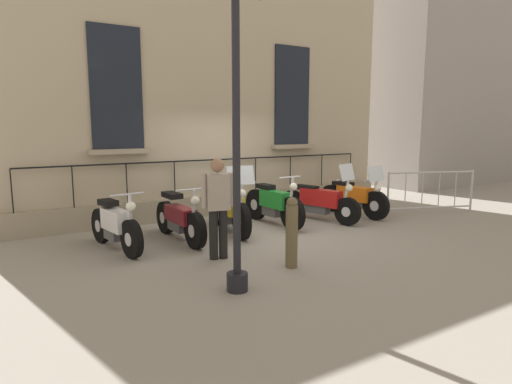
{
  "coord_description": "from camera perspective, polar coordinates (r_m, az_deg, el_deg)",
  "views": [
    {
      "loc": [
        7.39,
        -4.55,
        2.13
      ],
      "look_at": [
        -0.05,
        0.0,
        0.8
      ],
      "focal_mm": 30.38,
      "sensor_mm": 36.0,
      "label": 1
    }
  ],
  "objects": [
    {
      "name": "crowd_barrier",
      "position": [
        11.42,
        22.01,
        0.15
      ],
      "size": [
        0.83,
        2.17,
        1.05
      ],
      "color": "#B7B7BF",
      "rests_on": "ground_plane"
    },
    {
      "name": "lamppost",
      "position": [
        5.46,
        -2.68,
        16.74
      ],
      "size": [
        0.31,
        1.01,
        4.02
      ],
      "color": "black",
      "rests_on": "ground_plane"
    },
    {
      "name": "motorcycle_yellow",
      "position": [
        8.78,
        -3.56,
        -2.25
      ],
      "size": [
        2.09,
        0.69,
        1.4
      ],
      "color": "black",
      "rests_on": "ground_plane"
    },
    {
      "name": "ground_plane",
      "position": [
        8.94,
        0.16,
        -5.12
      ],
      "size": [
        60.0,
        60.0,
        0.0
      ],
      "primitive_type": "plane",
      "color": "gray"
    },
    {
      "name": "motorcycle_maroon",
      "position": [
        8.24,
        -10.01,
        -3.56
      ],
      "size": [
        1.99,
        0.61,
        1.05
      ],
      "color": "black",
      "rests_on": "ground_plane"
    },
    {
      "name": "motorcycle_white",
      "position": [
        7.87,
        -17.99,
        -4.32
      ],
      "size": [
        1.91,
        0.59,
        1.06
      ],
      "color": "black",
      "rests_on": "ground_plane"
    },
    {
      "name": "pedestrian_walking",
      "position": [
        6.92,
        -5.03,
        -1.46
      ],
      "size": [
        0.3,
        0.52,
        1.63
      ],
      "color": "black",
      "rests_on": "ground_plane"
    },
    {
      "name": "motorcycle_orange",
      "position": [
        10.62,
        12.72,
        -0.71
      ],
      "size": [
        2.02,
        0.65,
        1.24
      ],
      "color": "black",
      "rests_on": "ground_plane"
    },
    {
      "name": "motorcycle_green",
      "position": [
        9.38,
        2.35,
        -1.66
      ],
      "size": [
        2.02,
        0.55,
        1.12
      ],
      "color": "black",
      "rests_on": "ground_plane"
    },
    {
      "name": "building_facade",
      "position": [
        10.72,
        -6.31,
        15.6
      ],
      "size": [
        0.82,
        10.19,
        7.03
      ],
      "color": "tan",
      "rests_on": "ground_plane"
    },
    {
      "name": "motorcycle_red",
      "position": [
        9.92,
        8.39,
        -1.25
      ],
      "size": [
        2.09,
        0.77,
        1.34
      ],
      "color": "black",
      "rests_on": "ground_plane"
    },
    {
      "name": "bollard",
      "position": [
        6.57,
        4.72,
        -5.31
      ],
      "size": [
        0.18,
        0.18,
        1.08
      ],
      "color": "brown",
      "rests_on": "ground_plane"
    },
    {
      "name": "distant_building",
      "position": [
        20.05,
        21.58,
        20.26
      ],
      "size": [
        5.86,
        7.52,
        12.72
      ],
      "color": "gray",
      "rests_on": "ground_plane"
    }
  ]
}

